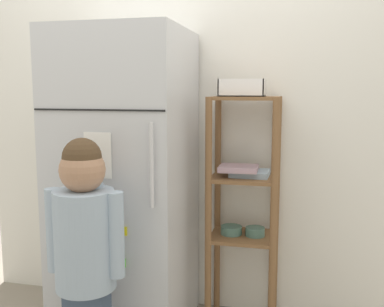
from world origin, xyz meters
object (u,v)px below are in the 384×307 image
refrigerator (126,184)px  pantry_shelf_unit (244,194)px  child_standing (85,239)px  fruit_bin (241,89)px

refrigerator → pantry_shelf_unit: bearing=15.5°
refrigerator → pantry_shelf_unit: refrigerator is taller
child_standing → pantry_shelf_unit: (0.61, 0.69, 0.08)m
refrigerator → fruit_bin: size_ratio=6.81×
refrigerator → child_standing: (0.01, -0.51, -0.14)m
pantry_shelf_unit → fruit_bin: (-0.02, 0.00, 0.57)m
child_standing → pantry_shelf_unit: bearing=48.5°
refrigerator → fruit_bin: refrigerator is taller
child_standing → pantry_shelf_unit: size_ratio=0.87×
child_standing → fruit_bin: fruit_bin is taller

